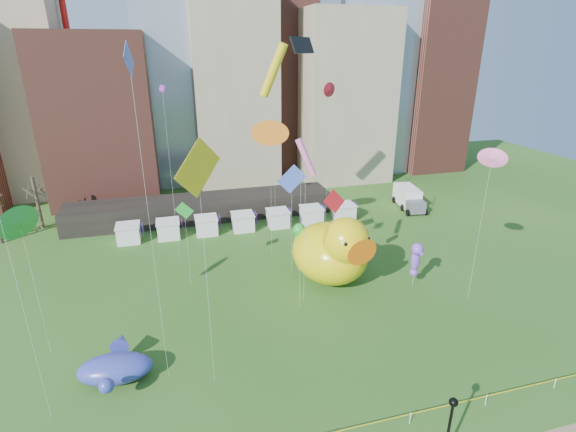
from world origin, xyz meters
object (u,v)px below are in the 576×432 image
object	(u,v)px
whale_inflatable	(116,366)
seahorse_purple	(416,257)
big_duck	(333,250)
seahorse_green	(299,238)
lamppost	(450,424)
box_truck	(408,198)
small_duck	(344,245)

from	to	relation	value
whale_inflatable	seahorse_purple	bearing A→B (deg)	16.39
seahorse_purple	big_duck	bearing A→B (deg)	165.21
seahorse_green	lamppost	size ratio (longest dim) A/B	1.14
seahorse_purple	whale_inflatable	xyz separation A→B (m)	(-29.04, -6.16, -2.33)
seahorse_green	box_truck	size ratio (longest dim) A/B	0.76
seahorse_purple	seahorse_green	bearing A→B (deg)	156.70
small_duck	big_duck	bearing A→B (deg)	-147.99
big_duck	whale_inflatable	xyz separation A→B (m)	(-21.08, -9.42, -2.60)
big_duck	small_duck	distance (m)	7.21
lamppost	whale_inflatable	bearing A→B (deg)	146.63
whale_inflatable	small_duck	bearing A→B (deg)	35.71
seahorse_purple	box_truck	distance (m)	25.14
big_duck	lamppost	size ratio (longest dim) A/B	2.21
big_duck	whale_inflatable	bearing A→B (deg)	-169.01
lamppost	box_truck	xyz separation A→B (m)	(21.31, 41.17, -1.52)
seahorse_purple	lamppost	xyz separation A→B (m)	(-9.27, -19.18, -0.31)
whale_inflatable	lamppost	world-z (taller)	lamppost
small_duck	whale_inflatable	distance (m)	29.07
seahorse_green	box_truck	xyz separation A→B (m)	(22.75, 15.60, -2.52)
small_duck	seahorse_purple	size ratio (longest dim) A/B	0.84
small_duck	whale_inflatable	xyz separation A→B (m)	(-24.84, -15.10, -0.24)
whale_inflatable	seahorse_green	bearing A→B (deg)	38.78
seahorse_purple	box_truck	xyz separation A→B (m)	(12.05, 21.99, -1.83)
big_duck	seahorse_purple	distance (m)	8.60
small_duck	seahorse_green	size ratio (longest dim) A/B	0.72
big_duck	small_duck	size ratio (longest dim) A/B	2.68
seahorse_green	lamppost	distance (m)	25.62
box_truck	whale_inflatable	bearing A→B (deg)	-136.71
seahorse_green	box_truck	bearing A→B (deg)	50.88
small_duck	seahorse_purple	world-z (taller)	seahorse_purple
big_duck	seahorse_green	distance (m)	4.18
seahorse_green	lamppost	world-z (taller)	seahorse_green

